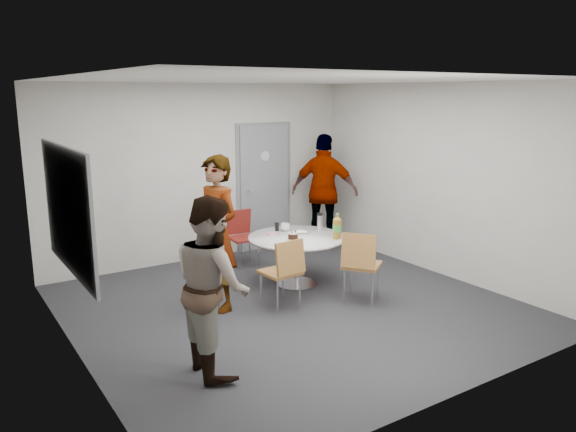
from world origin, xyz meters
TOP-DOWN VIEW (x-y plane):
  - floor at (0.00, 0.00)m, footprint 5.00×5.00m
  - ceiling at (0.00, 0.00)m, footprint 5.00×5.00m
  - wall_back at (0.00, 2.50)m, footprint 5.00×0.00m
  - wall_left at (-2.50, 0.00)m, footprint 0.00×5.00m
  - wall_right at (2.50, 0.00)m, footprint 0.00×5.00m
  - wall_front at (0.00, -2.50)m, footprint 5.00×0.00m
  - door at (1.10, 2.48)m, footprint 1.02×0.17m
  - whiteboard at (-2.46, 0.20)m, footprint 0.04×1.90m
  - table at (0.53, 0.61)m, footprint 1.30×1.30m
  - chair_near_left at (-0.13, -0.04)m, footprint 0.45×0.48m
  - chair_near_right at (0.76, -0.37)m, footprint 0.63×0.62m
  - chair_far at (0.32, 1.84)m, footprint 0.43×0.46m
  - person_main at (-0.77, 0.45)m, footprint 0.57×0.75m
  - person_left at (-1.49, -0.92)m, footprint 0.70×0.86m
  - person_right at (1.95, 1.95)m, footprint 1.08×1.15m

SIDE VIEW (x-z plane):
  - floor at x=0.00m, z-range 0.00..0.00m
  - chair_far at x=0.32m, z-range 0.09..0.93m
  - chair_near_left at x=-0.13m, z-range 0.09..0.97m
  - chair_near_right at x=0.76m, z-range 0.10..1.01m
  - table at x=0.53m, z-range 0.09..1.10m
  - person_left at x=-1.49m, z-range 0.00..1.67m
  - person_main at x=-0.77m, z-range 0.00..1.86m
  - person_right at x=1.95m, z-range 0.00..1.90m
  - door at x=1.10m, z-range -0.03..2.09m
  - wall_back at x=0.00m, z-range -1.15..3.85m
  - wall_left at x=-2.50m, z-range -1.15..3.85m
  - wall_right at x=2.50m, z-range -1.15..3.85m
  - wall_front at x=0.00m, z-range -1.15..3.85m
  - whiteboard at x=-2.46m, z-range 0.82..2.08m
  - ceiling at x=0.00m, z-range 2.70..2.70m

